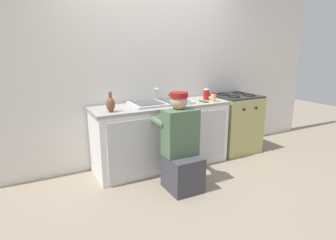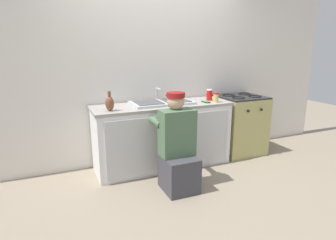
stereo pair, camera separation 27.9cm
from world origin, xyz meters
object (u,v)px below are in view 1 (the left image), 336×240
object	(u,v)px
stove_range	(234,123)
soda_cup_red	(206,94)
condiment_jar	(213,97)
vase_decorative	(111,104)
cell_phone	(204,101)
sink_double_basin	(161,102)
plumber_person	(181,150)

from	to	relation	value
stove_range	soda_cup_red	world-z (taller)	soda_cup_red
stove_range	condiment_jar	xyz separation A→B (m)	(-0.57, -0.18, 0.48)
stove_range	vase_decorative	xyz separation A→B (m)	(-1.99, -0.15, 0.51)
cell_phone	sink_double_basin	bearing A→B (deg)	166.74
sink_double_basin	cell_phone	xyz separation A→B (m)	(0.58, -0.14, -0.01)
plumber_person	soda_cup_red	bearing A→B (deg)	39.68
vase_decorative	soda_cup_red	distance (m)	1.42
sink_double_basin	condiment_jar	distance (m)	0.73
sink_double_basin	soda_cup_red	size ratio (longest dim) A/B	5.26
sink_double_basin	stove_range	size ratio (longest dim) A/B	0.90
condiment_jar	sink_double_basin	bearing A→B (deg)	165.24
stove_range	condiment_jar	world-z (taller)	condiment_jar
stove_range	plumber_person	bearing A→B (deg)	-153.42
stove_range	soda_cup_red	size ratio (longest dim) A/B	5.85
plumber_person	condiment_jar	distance (m)	1.05
cell_phone	condiment_jar	xyz separation A→B (m)	(0.12, -0.05, 0.06)
cell_phone	plumber_person	bearing A→B (deg)	-140.96
sink_double_basin	soda_cup_red	xyz separation A→B (m)	(0.70, -0.03, 0.06)
sink_double_basin	plumber_person	size ratio (longest dim) A/B	0.72
stove_range	sink_double_basin	bearing A→B (deg)	179.90
soda_cup_red	cell_phone	xyz separation A→B (m)	(-0.12, -0.11, -0.07)
stove_range	cell_phone	world-z (taller)	stove_range
vase_decorative	plumber_person	bearing A→B (deg)	-40.19
stove_range	plumber_person	xyz separation A→B (m)	(-1.36, -0.68, 0.02)
sink_double_basin	plumber_person	world-z (taller)	plumber_person
cell_phone	condiment_jar	distance (m)	0.14
sink_double_basin	plumber_person	xyz separation A→B (m)	(-0.09, -0.68, -0.42)
soda_cup_red	stove_range	bearing A→B (deg)	2.62
stove_range	vase_decorative	bearing A→B (deg)	-175.57
stove_range	cell_phone	xyz separation A→B (m)	(-0.69, -0.14, 0.42)
vase_decorative	soda_cup_red	bearing A→B (deg)	5.16
plumber_person	cell_phone	xyz separation A→B (m)	(0.67, 0.55, 0.40)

